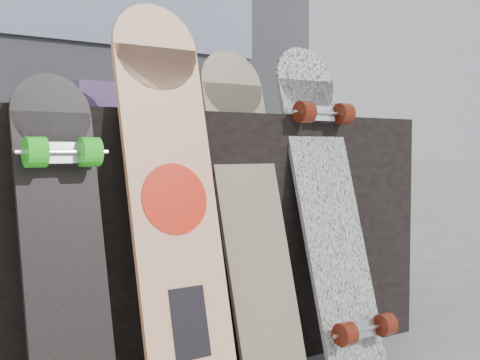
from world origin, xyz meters
TOP-DOWN VIEW (x-y plane):
  - vendor_table at (0.00, 0.50)m, footprint 1.60×0.60m
  - booth at (0.00, 1.35)m, footprint 2.40×0.22m
  - merch_box_purple at (-0.28, 0.55)m, footprint 0.18×0.12m
  - merch_box_small at (0.54, 0.49)m, footprint 0.14×0.14m
  - merch_box_flat at (-0.10, 0.55)m, footprint 0.22×0.10m
  - longboard_geisha at (-0.26, 0.10)m, footprint 0.25×0.28m
  - longboard_celtic at (0.04, 0.18)m, footprint 0.22×0.29m
  - longboard_cascadia at (0.33, 0.14)m, footprint 0.24×0.36m
  - skateboard_dark at (-0.55, 0.07)m, footprint 0.20×0.29m

SIDE VIEW (x-z plane):
  - vendor_table at x=0.00m, z-range 0.00..0.80m
  - skateboard_dark at x=-0.55m, z-range 0.01..0.89m
  - longboard_celtic at x=0.04m, z-range 0.03..1.03m
  - longboard_cascadia at x=0.33m, z-range 0.02..1.05m
  - longboard_geisha at x=-0.26m, z-range 0.03..1.12m
  - merch_box_flat at x=-0.10m, z-range 0.80..0.86m
  - merch_box_purple at x=-0.28m, z-range 0.80..0.90m
  - merch_box_small at x=0.54m, z-range 0.80..0.92m
  - booth at x=0.00m, z-range 0.00..2.20m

